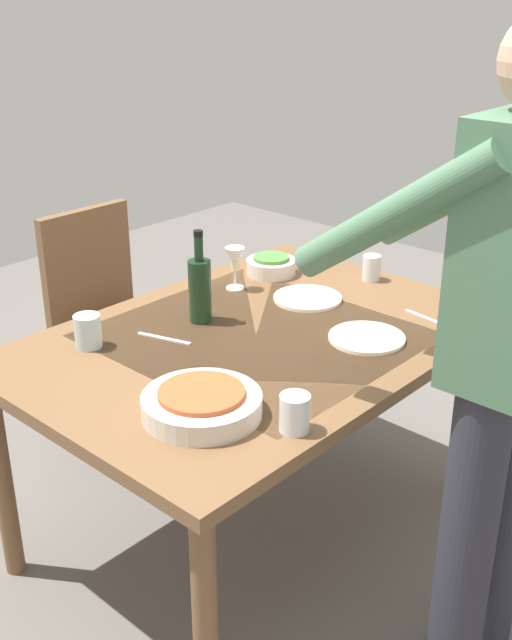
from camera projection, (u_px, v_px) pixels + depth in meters
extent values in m
plane|color=#66605B|center=(256.00, 530.00, 2.66)|extent=(6.00, 6.00, 0.00)
cube|color=brown|center=(256.00, 341.00, 2.37)|extent=(1.45, 1.02, 0.04)
cube|color=#B2B7C1|center=(256.00, 336.00, 2.36)|extent=(0.80, 0.86, 0.00)
cylinder|color=brown|center=(284.00, 341.00, 3.23)|extent=(0.06, 0.06, 0.70)
cylinder|color=brown|center=(2.00, 478.00, 2.35)|extent=(0.06, 0.06, 0.70)
cylinder|color=brown|center=(477.00, 414.00, 2.69)|extent=(0.06, 0.06, 0.70)
cylinder|color=brown|center=(205.00, 628.00, 1.81)|extent=(0.06, 0.06, 0.70)
cube|color=#523019|center=(121.00, 335.00, 3.05)|extent=(0.40, 0.40, 0.04)
cube|color=brown|center=(87.00, 265.00, 3.06)|extent=(0.40, 0.04, 0.45)
cylinder|color=brown|center=(131.00, 359.00, 3.36)|extent=(0.04, 0.04, 0.43)
cylinder|color=brown|center=(64.00, 387.00, 3.13)|extent=(0.04, 0.04, 0.43)
cylinder|color=brown|center=(184.00, 384.00, 3.15)|extent=(0.04, 0.04, 0.43)
cylinder|color=brown|center=(118.00, 416.00, 2.92)|extent=(0.04, 0.04, 0.43)
cylinder|color=#2D2D38|center=(467.00, 544.00, 1.94)|extent=(0.14, 0.14, 0.88)
cylinder|color=#2D2D38|center=(503.00, 507.00, 2.07)|extent=(0.14, 0.14, 0.88)
cylinder|color=#4C7556|center=(393.00, 215.00, 1.71)|extent=(0.08, 0.52, 0.40)
cylinder|color=#4C7556|center=(469.00, 186.00, 1.94)|extent=(0.08, 0.52, 0.40)
cylinder|color=black|center=(200.00, 291.00, 2.42)|extent=(0.07, 0.07, 0.20)
cylinder|color=black|center=(199.00, 248.00, 2.37)|extent=(0.03, 0.03, 0.08)
cylinder|color=black|center=(198.00, 233.00, 2.35)|extent=(0.03, 0.03, 0.02)
cylinder|color=white|center=(235.00, 288.00, 2.71)|extent=(0.06, 0.06, 0.01)
cylinder|color=white|center=(235.00, 278.00, 2.70)|extent=(0.01, 0.01, 0.07)
cone|color=white|center=(235.00, 258.00, 2.67)|extent=(0.07, 0.07, 0.07)
cylinder|color=beige|center=(235.00, 264.00, 2.68)|extent=(0.03, 0.03, 0.03)
cylinder|color=silver|center=(295.00, 413.00, 1.85)|extent=(0.07, 0.07, 0.09)
cylinder|color=silver|center=(371.00, 268.00, 2.78)|extent=(0.06, 0.06, 0.09)
cylinder|color=silver|center=(88.00, 331.00, 2.27)|extent=(0.08, 0.08, 0.10)
cylinder|color=silver|center=(202.00, 405.00, 1.92)|extent=(0.30, 0.30, 0.05)
cylinder|color=#C6562D|center=(202.00, 397.00, 1.91)|extent=(0.22, 0.22, 0.03)
cylinder|color=silver|center=(271.00, 267.00, 2.84)|extent=(0.18, 0.18, 0.05)
cylinder|color=#4C843D|center=(271.00, 261.00, 2.83)|extent=(0.13, 0.13, 0.03)
cylinder|color=silver|center=(308.00, 298.00, 2.62)|extent=(0.23, 0.23, 0.01)
cylinder|color=silver|center=(367.00, 338.00, 2.33)|extent=(0.23, 0.23, 0.01)
cube|color=silver|center=(430.00, 320.00, 2.46)|extent=(0.04, 0.20, 0.00)
cube|color=silver|center=(164.00, 338.00, 2.34)|extent=(0.07, 0.18, 0.00)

